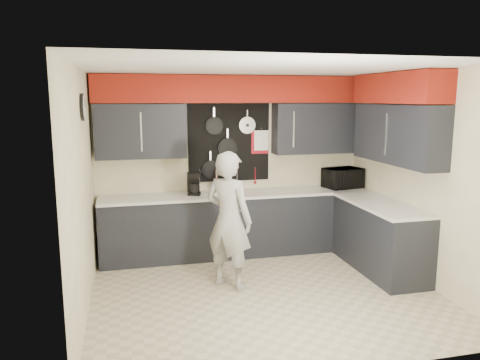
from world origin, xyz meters
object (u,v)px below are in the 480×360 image
object	(u,v)px
knife_block	(228,185)
coffee_maker	(194,183)
utensil_crock	(217,188)
person	(229,220)
microwave	(343,178)

from	to	relation	value
knife_block	coffee_maker	bearing A→B (deg)	-178.85
utensil_crock	coffee_maker	xyz separation A→B (m)	(-0.33, -0.01, 0.09)
utensil_crock	person	xyz separation A→B (m)	(-0.09, -1.21, -0.16)
person	utensil_crock	bearing A→B (deg)	-49.39
knife_block	utensil_crock	distance (m)	0.16
microwave	person	bearing A→B (deg)	-162.69
coffee_maker	microwave	bearing A→B (deg)	12.73
knife_block	utensil_crock	bearing A→B (deg)	172.68
microwave	utensil_crock	bearing A→B (deg)	165.90
knife_block	coffee_maker	size ratio (longest dim) A/B	0.73
utensil_crock	person	size ratio (longest dim) A/B	0.09
coffee_maker	knife_block	bearing A→B (deg)	11.61
microwave	utensil_crock	world-z (taller)	microwave
knife_block	coffee_maker	distance (m)	0.49
coffee_maker	person	world-z (taller)	person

